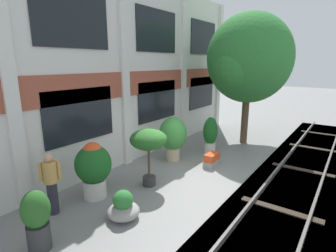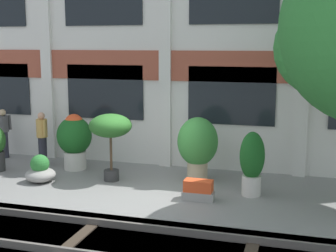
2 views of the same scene
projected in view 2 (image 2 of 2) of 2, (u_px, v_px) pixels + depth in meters
ground_plane at (133, 194)px, 11.85m from camera, size 80.00×80.00×0.00m
apartment_facade at (168, 50)px, 14.20m from camera, size 16.36×0.64×7.10m
rail_tracks at (81, 246)px, 9.12m from camera, size 24.00×2.80×0.43m
potted_plant_terracotta_small at (110, 129)px, 12.75m from camera, size 1.18×1.18×1.87m
potted_plant_square_trough at (198, 190)px, 11.37m from camera, size 0.79×0.44×0.49m
potted_plant_glazed_jar at (198, 144)px, 12.81m from camera, size 1.12×1.12×1.78m
potted_plant_wide_bowl at (40, 171)px, 12.83m from camera, size 0.83×0.83×0.77m
potted_plant_fluted_column at (252, 162)px, 11.58m from camera, size 0.62×0.62×1.62m
potted_plant_ribbed_drum at (74, 138)px, 14.02m from camera, size 1.04×1.04×1.69m
resident_by_doorway at (42, 137)px, 14.54m from camera, size 0.43×0.36×1.66m
resident_watching_tracks at (4, 132)px, 15.46m from camera, size 0.36×0.44×1.63m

